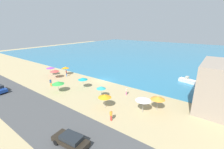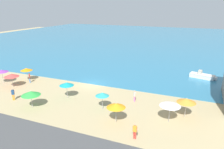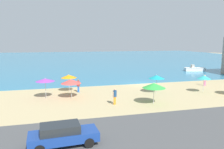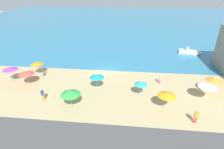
{
  "view_description": "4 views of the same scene",
  "coord_description": "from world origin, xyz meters",
  "px_view_note": "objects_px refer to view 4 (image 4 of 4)",
  "views": [
    {
      "loc": [
        22.79,
        -27.57,
        12.94
      ],
      "look_at": [
        2.47,
        0.0,
        2.05
      ],
      "focal_mm": 24.0,
      "sensor_mm": 36.0,
      "label": 1
    },
    {
      "loc": [
        16.98,
        -31.36,
        13.05
      ],
      "look_at": [
        3.72,
        0.15,
        2.19
      ],
      "focal_mm": 35.0,
      "sensor_mm": 36.0,
      "label": 2
    },
    {
      "loc": [
        -13.36,
        -32.36,
        6.81
      ],
      "look_at": [
        -4.3,
        2.25,
        1.35
      ],
      "focal_mm": 35.0,
      "sensor_mm": 36.0,
      "label": 3
    },
    {
      "loc": [
        3.93,
        -28.69,
        13.77
      ],
      "look_at": [
        1.49,
        -5.27,
        1.91
      ],
      "focal_mm": 28.0,
      "sensor_mm": 36.0,
      "label": 4
    }
  ],
  "objects_px": {
    "beach_umbrella_4": "(141,83)",
    "beach_umbrella_1": "(215,79)",
    "beach_umbrella_6": "(26,73)",
    "bather_0": "(196,116)",
    "beach_umbrella_5": "(37,63)",
    "bather_3": "(43,94)",
    "skiff_nearshore": "(189,52)",
    "beach_umbrella_2": "(97,76)",
    "bather_2": "(43,71)",
    "beach_umbrella_7": "(208,86)",
    "beach_umbrella_8": "(10,69)",
    "beach_umbrella_0": "(167,94)",
    "beach_umbrella_3": "(70,93)",
    "bather_1": "(160,78)"
  },
  "relations": [
    {
      "from": "beach_umbrella_4",
      "to": "beach_umbrella_5",
      "type": "distance_m",
      "value": 18.06
    },
    {
      "from": "beach_umbrella_4",
      "to": "bather_3",
      "type": "bearing_deg",
      "value": -169.43
    },
    {
      "from": "beach_umbrella_4",
      "to": "beach_umbrella_1",
      "type": "bearing_deg",
      "value": 10.26
    },
    {
      "from": "beach_umbrella_0",
      "to": "beach_umbrella_7",
      "type": "height_order",
      "value": "beach_umbrella_0"
    },
    {
      "from": "beach_umbrella_7",
      "to": "bather_2",
      "type": "bearing_deg",
      "value": 169.93
    },
    {
      "from": "bather_1",
      "to": "beach_umbrella_7",
      "type": "bearing_deg",
      "value": -36.11
    },
    {
      "from": "beach_umbrella_6",
      "to": "bather_3",
      "type": "xyz_separation_m",
      "value": [
        4.34,
        -3.99,
        -1.03
      ]
    },
    {
      "from": "beach_umbrella_8",
      "to": "beach_umbrella_4",
      "type": "bearing_deg",
      "value": -6.39
    },
    {
      "from": "beach_umbrella_4",
      "to": "beach_umbrella_6",
      "type": "xyz_separation_m",
      "value": [
        -17.31,
        1.57,
        -0.03
      ]
    },
    {
      "from": "beach_umbrella_3",
      "to": "bather_2",
      "type": "xyz_separation_m",
      "value": [
        -7.38,
        7.61,
        -1.07
      ]
    },
    {
      "from": "beach_umbrella_2",
      "to": "beach_umbrella_8",
      "type": "bearing_deg",
      "value": 175.74
    },
    {
      "from": "beach_umbrella_5",
      "to": "beach_umbrella_6",
      "type": "relative_size",
      "value": 1.0
    },
    {
      "from": "beach_umbrella_2",
      "to": "beach_umbrella_4",
      "type": "relative_size",
      "value": 1.05
    },
    {
      "from": "beach_umbrella_1",
      "to": "bather_3",
      "type": "distance_m",
      "value": 23.62
    },
    {
      "from": "bather_2",
      "to": "skiff_nearshore",
      "type": "height_order",
      "value": "bather_2"
    },
    {
      "from": "beach_umbrella_7",
      "to": "beach_umbrella_2",
      "type": "bearing_deg",
      "value": 175.03
    },
    {
      "from": "beach_umbrella_4",
      "to": "beach_umbrella_6",
      "type": "relative_size",
      "value": 0.99
    },
    {
      "from": "beach_umbrella_2",
      "to": "bather_2",
      "type": "bearing_deg",
      "value": 162.58
    },
    {
      "from": "bather_2",
      "to": "bather_3",
      "type": "xyz_separation_m",
      "value": [
        3.21,
        -6.76,
        0.02
      ]
    },
    {
      "from": "beach_umbrella_1",
      "to": "skiff_nearshore",
      "type": "height_order",
      "value": "beach_umbrella_1"
    },
    {
      "from": "beach_umbrella_0",
      "to": "bather_1",
      "type": "height_order",
      "value": "beach_umbrella_0"
    },
    {
      "from": "bather_1",
      "to": "beach_umbrella_8",
      "type": "bearing_deg",
      "value": -176.09
    },
    {
      "from": "beach_umbrella_0",
      "to": "beach_umbrella_8",
      "type": "height_order",
      "value": "beach_umbrella_0"
    },
    {
      "from": "bather_2",
      "to": "beach_umbrella_2",
      "type": "bearing_deg",
      "value": -17.42
    },
    {
      "from": "beach_umbrella_1",
      "to": "beach_umbrella_7",
      "type": "relative_size",
      "value": 1.02
    },
    {
      "from": "beach_umbrella_7",
      "to": "skiff_nearshore",
      "type": "xyz_separation_m",
      "value": [
        3.21,
        18.75,
        -1.78
      ]
    },
    {
      "from": "beach_umbrella_8",
      "to": "bather_2",
      "type": "xyz_separation_m",
      "value": [
        4.12,
        2.06,
        -1.24
      ]
    },
    {
      "from": "beach_umbrella_2",
      "to": "beach_umbrella_8",
      "type": "distance_m",
      "value": 14.05
    },
    {
      "from": "bather_3",
      "to": "beach_umbrella_7",
      "type": "bearing_deg",
      "value": 6.23
    },
    {
      "from": "beach_umbrella_3",
      "to": "beach_umbrella_6",
      "type": "distance_m",
      "value": 9.79
    },
    {
      "from": "beach_umbrella_6",
      "to": "bather_0",
      "type": "xyz_separation_m",
      "value": [
        23.23,
        -6.38,
        -1.08
      ]
    },
    {
      "from": "beach_umbrella_5",
      "to": "beach_umbrella_6",
      "type": "bearing_deg",
      "value": -89.31
    },
    {
      "from": "beach_umbrella_0",
      "to": "bather_3",
      "type": "bearing_deg",
      "value": 179.29
    },
    {
      "from": "beach_umbrella_0",
      "to": "beach_umbrella_1",
      "type": "relative_size",
      "value": 0.99
    },
    {
      "from": "beach_umbrella_4",
      "to": "bather_3",
      "type": "distance_m",
      "value": 13.24
    },
    {
      "from": "beach_umbrella_0",
      "to": "beach_umbrella_8",
      "type": "relative_size",
      "value": 1.02
    },
    {
      "from": "bather_3",
      "to": "beach_umbrella_3",
      "type": "bearing_deg",
      "value": -11.52
    },
    {
      "from": "beach_umbrella_1",
      "to": "bather_0",
      "type": "height_order",
      "value": "beach_umbrella_1"
    },
    {
      "from": "beach_umbrella_5",
      "to": "beach_umbrella_3",
      "type": "bearing_deg",
      "value": -44.04
    },
    {
      "from": "beach_umbrella_6",
      "to": "beach_umbrella_7",
      "type": "bearing_deg",
      "value": -3.6
    },
    {
      "from": "beach_umbrella_3",
      "to": "beach_umbrella_7",
      "type": "xyz_separation_m",
      "value": [
        17.4,
        3.21,
        0.2
      ]
    },
    {
      "from": "beach_umbrella_3",
      "to": "bather_1",
      "type": "xyz_separation_m",
      "value": [
        11.99,
        7.15,
        -1.13
      ]
    },
    {
      "from": "beach_umbrella_3",
      "to": "skiff_nearshore",
      "type": "distance_m",
      "value": 30.16
    },
    {
      "from": "beach_umbrella_0",
      "to": "bather_0",
      "type": "height_order",
      "value": "beach_umbrella_0"
    },
    {
      "from": "beach_umbrella_0",
      "to": "beach_umbrella_4",
      "type": "height_order",
      "value": "beach_umbrella_0"
    },
    {
      "from": "beach_umbrella_8",
      "to": "bather_3",
      "type": "bearing_deg",
      "value": -32.66
    },
    {
      "from": "beach_umbrella_7",
      "to": "beach_umbrella_4",
      "type": "bearing_deg",
      "value": 179.57
    },
    {
      "from": "skiff_nearshore",
      "to": "beach_umbrella_2",
      "type": "bearing_deg",
      "value": -136.02
    },
    {
      "from": "beach_umbrella_0",
      "to": "bather_2",
      "type": "height_order",
      "value": "beach_umbrella_0"
    },
    {
      "from": "beach_umbrella_1",
      "to": "beach_umbrella_4",
      "type": "relative_size",
      "value": 1.08
    }
  ]
}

